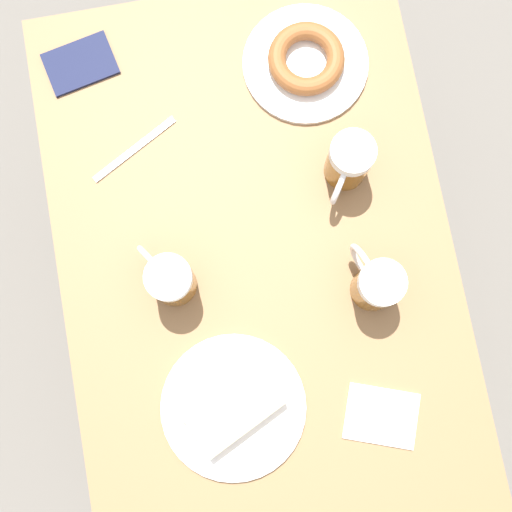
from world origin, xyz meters
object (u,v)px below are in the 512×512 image
at_px(plate_with_donut, 306,61).
at_px(napkin_folded, 381,416).
at_px(beer_mug_right, 376,284).
at_px(beer_mug_center, 170,280).
at_px(fork, 134,149).
at_px(plate_with_cake, 233,407).
at_px(beer_mug_left, 348,162).
at_px(passport_near_edge, 80,64).

xyz_separation_m(plate_with_donut, napkin_folded, (-0.01, 0.65, -0.01)).
bearing_deg(napkin_folded, beer_mug_right, -96.97).
relative_size(beer_mug_center, fork, 0.74).
xyz_separation_m(beer_mug_center, napkin_folded, (-0.31, 0.29, -0.06)).
distance_m(plate_with_donut, beer_mug_center, 0.47).
bearing_deg(beer_mug_right, fork, -41.26).
bearing_deg(beer_mug_center, plate_with_cake, 105.86).
bearing_deg(beer_mug_left, napkin_folded, 86.97).
distance_m(plate_with_cake, beer_mug_left, 0.46).
bearing_deg(beer_mug_right, passport_near_edge, -48.69).
height_order(plate_with_cake, plate_with_donut, same).
bearing_deg(beer_mug_center, beer_mug_left, -156.59).
bearing_deg(plate_with_cake, napkin_folded, 166.18).
height_order(plate_with_donut, beer_mug_center, beer_mug_center).
xyz_separation_m(plate_with_cake, fork, (0.10, -0.48, -0.01)).
xyz_separation_m(napkin_folded, passport_near_edge, (0.42, -0.72, 0.00)).
relative_size(beer_mug_right, fork, 0.74).
xyz_separation_m(plate_with_cake, beer_mug_left, (-0.27, -0.37, 0.05)).
bearing_deg(beer_mug_center, passport_near_edge, -76.52).
xyz_separation_m(beer_mug_left, beer_mug_center, (0.33, 0.14, 0.00)).
relative_size(plate_with_cake, beer_mug_right, 2.04).
height_order(plate_with_donut, napkin_folded, plate_with_donut).
distance_m(beer_mug_center, beer_mug_right, 0.35).
bearing_deg(beer_mug_right, plate_with_cake, 30.12).
bearing_deg(plate_with_cake, beer_mug_left, -125.81).
xyz_separation_m(plate_with_donut, beer_mug_left, (-0.03, 0.21, 0.04)).
xyz_separation_m(plate_with_cake, passport_near_edge, (0.17, -0.66, -0.01)).
bearing_deg(fork, plate_with_cake, 101.28).
relative_size(beer_mug_left, fork, 0.74).
xyz_separation_m(beer_mug_right, passport_near_edge, (0.44, -0.50, -0.06)).
bearing_deg(napkin_folded, beer_mug_left, -93.03).
distance_m(plate_with_cake, plate_with_donut, 0.63).
bearing_deg(plate_with_donut, beer_mug_left, 97.96).
bearing_deg(fork, plate_with_donut, -162.86).
bearing_deg(fork, napkin_folded, 122.24).
height_order(beer_mug_left, fork, beer_mug_left).
bearing_deg(passport_near_edge, beer_mug_center, 103.48).
xyz_separation_m(plate_with_donut, beer_mug_center, (0.30, 0.36, 0.04)).
bearing_deg(plate_with_cake, fork, -78.72).
bearing_deg(beer_mug_right, plate_with_donut, -85.50).
relative_size(beer_mug_left, passport_near_edge, 0.86).
height_order(plate_with_cake, passport_near_edge, plate_with_cake).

